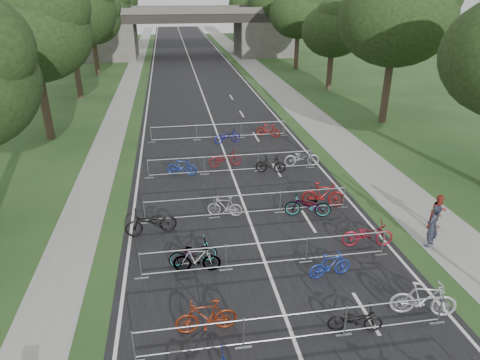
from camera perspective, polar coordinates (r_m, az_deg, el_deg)
name	(u,v)px	position (r m, az deg, el deg)	size (l,w,h in m)	color
road	(195,75)	(52.94, -5.97, 13.77)	(11.00, 140.00, 0.01)	black
sidewalk_right	(261,73)	(54.01, 2.79, 14.08)	(3.00, 140.00, 0.01)	gray
sidewalk_left	(131,77)	(53.02, -14.29, 13.19)	(2.00, 140.00, 0.01)	gray
lane_markings	(195,75)	(52.94, -5.96, 13.77)	(0.12, 140.00, 0.00)	silver
overpass_bridge	(187,32)	(67.32, -7.02, 19.00)	(31.00, 8.00, 7.05)	#484641
tree_left_1	(31,27)	(31.10, -26.04, 17.83)	(7.56, 7.56, 11.53)	#33261C
tree_right_1	(399,13)	(34.07, 20.44, 20.09)	(8.18, 8.18, 12.47)	#33261C
tree_left_2	(68,6)	(42.73, -21.97, 20.75)	(8.40, 8.40, 12.81)	#33261C
tree_right_2	(335,28)	(45.09, 12.51, 19.16)	(6.16, 6.16, 9.39)	#33261C
tree_left_3	(91,17)	(54.61, -19.21, 19.83)	(6.72, 6.72, 10.25)	#33261C
tree_right_3	(300,11)	(56.36, 7.97, 21.40)	(7.17, 7.17, 10.93)	#33261C
tree_left_4	(104,5)	(66.45, -17.73, 21.31)	(7.56, 7.56, 11.53)	#33261C
tree_right_4	(276,0)	(67.89, 4.88, 22.82)	(8.18, 8.18, 12.47)	#33261C
tree_right_5	(259,10)	(79.66, 2.61, 21.68)	(6.16, 6.16, 9.39)	#33261C
tree_left_6	(120,5)	(90.33, -15.71, 21.54)	(6.72, 6.72, 10.25)	#33261C
tree_right_6	(247,2)	(91.39, 0.97, 22.65)	(7.17, 7.17, 10.93)	#33261C
barrier_row_2	(295,327)	(13.25, 7.40, -18.91)	(9.70, 0.08, 1.10)	#989B9F
barrier_row_3	(267,254)	(16.12, 3.60, -9.83)	(9.70, 0.08, 1.10)	#989B9F
barrier_row_4	(248,205)	(19.48, 1.02, -3.31)	(9.70, 0.08, 1.10)	#989B9F
barrier_row_5	(232,164)	(23.96, -1.12, 2.16)	(9.70, 0.08, 1.10)	#989B9F
barrier_row_6	(219,131)	(29.56, -2.81, 6.49)	(9.70, 0.08, 1.10)	#989B9F
bike_9	(206,317)	(13.49, -4.52, -17.69)	(0.54, 1.90, 1.14)	maroon
bike_10	(355,319)	(13.99, 15.10, -17.52)	(0.58, 1.67, 0.88)	black
bike_11	(424,299)	(15.11, 23.29, -14.41)	(0.58, 2.06, 1.24)	#B7B7C0
bike_12	(197,259)	(15.93, -5.79, -10.46)	(0.49, 1.75, 1.05)	#989B9F
bike_13	(193,253)	(16.36, -6.29, -9.62)	(0.64, 1.85, 0.97)	#989B9F
bike_14	(330,265)	(15.93, 11.94, -11.07)	(0.46, 1.63, 0.98)	#1C339C
bike_15	(368,234)	(18.01, 16.65, -6.94)	(0.72, 2.07, 1.09)	maroon
bike_16	(151,222)	(18.41, -11.78, -5.56)	(0.75, 2.16, 1.14)	black
bike_17	(225,206)	(19.46, -2.05, -3.55)	(0.46, 1.62, 0.97)	#99989F
bike_18	(308,206)	(19.64, 9.04, -3.40)	(0.72, 2.07, 1.09)	#989B9F
bike_19	(323,195)	(20.63, 11.02, -1.93)	(0.57, 2.03, 1.22)	maroon
bike_20	(182,167)	(23.86, -7.76, 1.75)	(0.48, 1.70, 1.02)	navy
bike_21	(225,158)	(24.89, -2.02, 2.92)	(0.67, 1.92, 1.01)	maroon
bike_22	(271,164)	(24.05, 4.10, 2.10)	(0.48, 1.69, 1.02)	black
bike_23	(302,157)	(25.16, 8.24, 3.00)	(0.72, 2.05, 1.08)	#94959B
bike_26	(227,136)	(28.72, -1.72, 5.84)	(0.64, 1.84, 0.97)	navy
bike_27	(268,130)	(30.01, 3.77, 6.69)	(0.48, 1.72, 1.03)	maroon
pedestrian_a	(433,226)	(18.71, 24.29, -5.64)	(0.67, 0.44, 1.83)	#2C2E42
pedestrian_b	(438,212)	(20.22, 24.94, -3.93)	(0.76, 0.59, 1.57)	maroon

